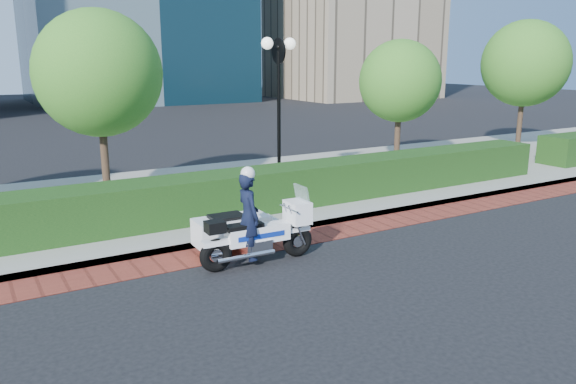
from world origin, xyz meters
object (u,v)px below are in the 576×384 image
tree_c (400,81)px  police_motorcycle (246,227)px  lamppost (279,90)px  tree_b (98,74)px  tree_d (525,64)px

tree_c → police_motorcycle: size_ratio=1.83×
tree_c → police_motorcycle: 10.59m
tree_c → lamppost: bearing=-166.7°
tree_b → tree_d: tree_d is taller
lamppost → tree_c: tree_c is taller
lamppost → tree_c: bearing=13.3°
police_motorcycle → lamppost: bearing=54.8°
tree_c → tree_d: bearing=0.0°
lamppost → police_motorcycle: lamppost is taller
tree_d → lamppost: bearing=-173.8°
tree_b → tree_c: tree_b is taller
lamppost → police_motorcycle: size_ratio=1.79×
lamppost → tree_d: size_ratio=0.82×
tree_c → tree_b: bearing=180.0°
tree_b → police_motorcycle: size_ratio=2.08×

